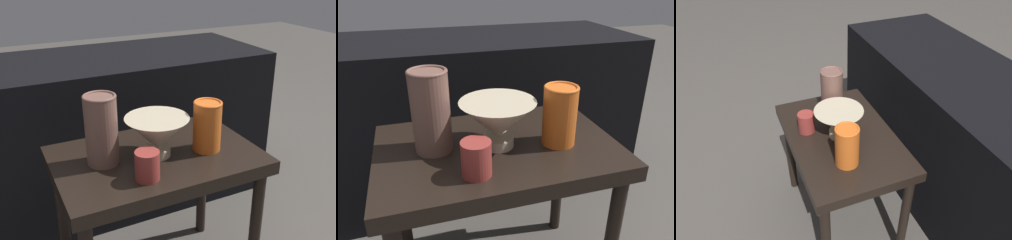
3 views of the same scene
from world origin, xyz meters
TOP-DOWN VIEW (x-y plane):
  - table at (0.00, 0.00)m, footprint 0.59×0.39m
  - couch_backdrop at (0.00, 0.55)m, footprint 1.36×0.50m
  - bowl at (-0.00, -0.01)m, footprint 0.18×0.18m
  - vase_textured_left at (-0.15, 0.02)m, footprint 0.09×0.09m
  - vase_colorful_right at (0.15, -0.04)m, footprint 0.08×0.08m
  - cup at (-0.08, -0.11)m, footprint 0.06×0.06m

SIDE VIEW (x-z plane):
  - couch_backdrop at x=0.00m, z-range 0.00..0.64m
  - table at x=0.00m, z-range 0.17..0.65m
  - cup at x=-0.08m, z-range 0.48..0.55m
  - bowl at x=0.00m, z-range 0.49..0.60m
  - vase_colorful_right at x=0.15m, z-range 0.48..0.63m
  - vase_textured_left at x=-0.15m, z-range 0.48..0.68m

